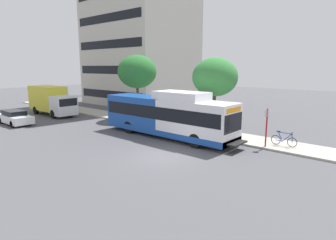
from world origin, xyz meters
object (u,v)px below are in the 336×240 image
(bicycle_parked, at_px, (284,140))
(street_tree_near_stop, at_px, (215,77))
(street_tree_mid_block, at_px, (137,72))
(transit_bus, at_px, (167,116))
(bus_stop_sign_pole, at_px, (267,125))
(box_truck_background, at_px, (51,100))
(parked_car_far_lane, at_px, (15,117))

(bicycle_parked, bearing_deg, street_tree_near_stop, 82.26)
(street_tree_near_stop, relative_size, street_tree_mid_block, 0.93)
(transit_bus, distance_m, street_tree_mid_block, 9.13)
(street_tree_near_stop, bearing_deg, bus_stop_sign_pole, -109.14)
(bicycle_parked, height_order, box_truck_background, box_truck_background)
(parked_car_far_lane, height_order, box_truck_background, box_truck_background)
(bus_stop_sign_pole, bearing_deg, transit_bus, 104.71)
(bicycle_parked, height_order, parked_car_far_lane, parked_car_far_lane)
(street_tree_near_stop, distance_m, box_truck_background, 19.47)
(street_tree_mid_block, xyz_separation_m, parked_car_far_lane, (-9.78, 6.80, -4.29))
(bicycle_parked, xyz_separation_m, parked_car_far_lane, (-8.75, 22.44, 0.10))
(box_truck_background, bearing_deg, transit_bus, -87.00)
(box_truck_background, bearing_deg, street_tree_mid_block, -62.48)
(street_tree_near_stop, bearing_deg, box_truck_background, 103.80)
(street_tree_mid_block, bearing_deg, street_tree_near_stop, -91.22)
(box_truck_background, bearing_deg, parked_car_far_lane, -154.25)
(transit_bus, xyz_separation_m, bicycle_parked, (2.88, -8.06, -1.14))
(bicycle_parked, distance_m, box_truck_background, 25.15)
(bus_stop_sign_pole, distance_m, bicycle_parked, 1.71)
(bus_stop_sign_pole, bearing_deg, street_tree_mid_block, 82.17)
(parked_car_far_lane, bearing_deg, transit_bus, -67.80)
(bus_stop_sign_pole, bearing_deg, box_truck_background, 96.58)
(street_tree_mid_block, xyz_separation_m, box_truck_background, (-4.80, 9.21, -3.21))
(transit_bus, distance_m, street_tree_near_stop, 5.09)
(bus_stop_sign_pole, xyz_separation_m, street_tree_mid_block, (2.03, 14.76, 3.30))
(street_tree_near_stop, bearing_deg, transit_bus, 152.68)
(street_tree_mid_block, distance_m, parked_car_far_lane, 12.66)
(street_tree_mid_block, distance_m, box_truck_background, 10.86)
(street_tree_near_stop, xyz_separation_m, street_tree_mid_block, (0.20, 9.50, 0.34))
(bicycle_parked, xyz_separation_m, box_truck_background, (-3.76, 24.84, 1.18))
(bicycle_parked, distance_m, street_tree_near_stop, 7.40)
(transit_bus, height_order, parked_car_far_lane, transit_bus)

